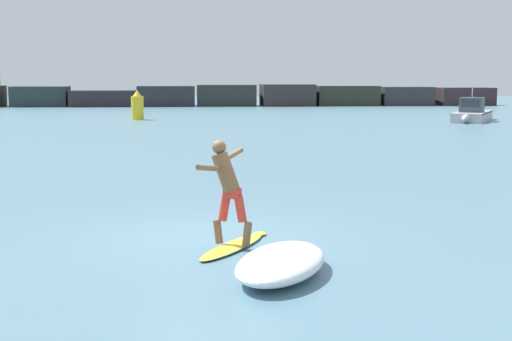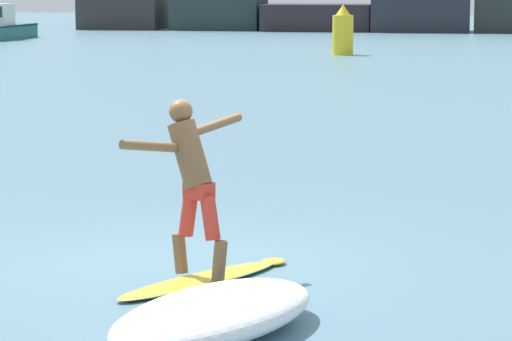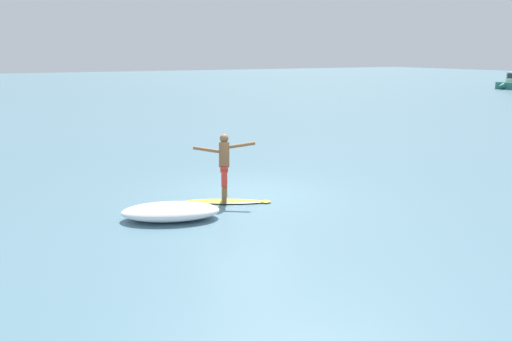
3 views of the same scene
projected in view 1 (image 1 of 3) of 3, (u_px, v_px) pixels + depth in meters
The scene contains 7 objects.
ground_plane at pixel (209, 238), 12.80m from camera, with size 200.00×200.00×0.00m, color slate.
rock_jetty_breakwater at pixel (221, 96), 74.13m from camera, with size 56.34×5.08×6.01m.
surfboard at pixel (234, 246), 12.03m from camera, with size 1.45×2.20×0.20m.
surfer at pixel (227, 183), 11.89m from camera, with size 0.96×1.52×1.77m.
small_boat_offshore at pixel (472, 114), 47.71m from camera, with size 4.67×6.85×2.49m.
channel_marker_buoy at pixel (137, 106), 49.43m from camera, with size 0.86×0.86×2.06m.
wave_foam_at_tail at pixel (281, 263), 10.31m from camera, with size 1.97×2.62×0.38m.
Camera 1 is at (-0.14, -12.57, 2.84)m, focal length 50.00 mm.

